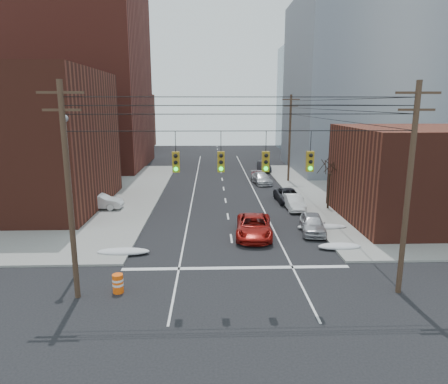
{
  "coord_description": "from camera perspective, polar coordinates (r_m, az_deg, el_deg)",
  "views": [
    {
      "loc": [
        -1.5,
        -16.41,
        9.89
      ],
      "look_at": [
        -0.46,
        14.62,
        3.0
      ],
      "focal_mm": 32.0,
      "sensor_mm": 36.0,
      "label": 1
    }
  ],
  "objects": [
    {
      "name": "building_brick_far",
      "position": [
        93.75,
        -17.3,
        9.58
      ],
      "size": [
        22.0,
        18.0,
        12.0
      ],
      "primitive_type": "cube",
      "color": "#532319",
      "rests_on": "ground"
    },
    {
      "name": "red_pickup",
      "position": [
        30.41,
        4.3,
        -4.93
      ],
      "size": [
        3.14,
        5.92,
        1.58
      ],
      "primitive_type": "imported",
      "rotation": [
        0.0,
        0.0,
        -0.09
      ],
      "color": "maroon",
      "rests_on": "ground"
    },
    {
      "name": "utility_pole_far",
      "position": [
        51.55,
        9.37,
        7.78
      ],
      "size": [
        2.2,
        0.28,
        11.0
      ],
      "color": "#473323",
      "rests_on": "ground"
    },
    {
      "name": "snow_east_far",
      "position": [
        33.13,
        13.81,
        -4.85
      ],
      "size": [
        4.0,
        1.08,
        0.42
      ],
      "primitive_type": "ellipsoid",
      "color": "silver",
      "rests_on": "ground"
    },
    {
      "name": "building_storefront",
      "position": [
        38.27,
        28.77,
        2.11
      ],
      "size": [
        16.0,
        12.0,
        8.0
      ],
      "primitive_type": "cube",
      "color": "#532319",
      "rests_on": "ground"
    },
    {
      "name": "building_glass",
      "position": [
        90.1,
        14.91,
        12.81
      ],
      "size": [
        20.0,
        18.0,
        22.0
      ],
      "primitive_type": "cube",
      "color": "gray",
      "rests_on": "ground"
    },
    {
      "name": "building_office",
      "position": [
        64.87,
        19.96,
        14.1
      ],
      "size": [
        22.0,
        20.0,
        25.0
      ],
      "primitive_type": "cube",
      "color": "gray",
      "rests_on": "ground"
    },
    {
      "name": "bare_tree",
      "position": [
        38.8,
        14.73,
        0.85
      ],
      "size": [
        2.09,
        2.2,
        4.93
      ],
      "color": "black",
      "rests_on": "ground"
    },
    {
      "name": "parked_car_e",
      "position": [
        52.69,
        4.99,
        2.38
      ],
      "size": [
        1.77,
        3.98,
        1.33
      ],
      "primitive_type": "imported",
      "rotation": [
        0.0,
        0.0,
        0.05
      ],
      "color": "maroon",
      "rests_on": "ground"
    },
    {
      "name": "construction_barrel",
      "position": [
        22.53,
        -14.91,
        -12.48
      ],
      "size": [
        0.76,
        0.76,
        1.03
      ],
      "rotation": [
        0.0,
        0.0,
        0.38
      ],
      "color": "#FF580D",
      "rests_on": "ground"
    },
    {
      "name": "utility_pole_right",
      "position": [
        22.21,
        24.88,
        0.69
      ],
      "size": [
        2.2,
        0.28,
        11.0
      ],
      "color": "#473323",
      "rests_on": "ground"
    },
    {
      "name": "snow_nw",
      "position": [
        27.82,
        -14.18,
        -8.25
      ],
      "size": [
        3.5,
        1.08,
        0.42
      ],
      "primitive_type": "ellipsoid",
      "color": "silver",
      "rests_on": "ground"
    },
    {
      "name": "lot_car_d",
      "position": [
        47.72,
        -23.94,
        0.58
      ],
      "size": [
        4.58,
        2.04,
        1.53
      ],
      "primitive_type": "imported",
      "rotation": [
        0.0,
        0.0,
        1.62
      ],
      "color": "silver",
      "rests_on": "sidewalk_nw"
    },
    {
      "name": "ground",
      "position": [
        19.21,
        2.99,
        -18.48
      ],
      "size": [
        160.0,
        160.0,
        0.0
      ],
      "primitive_type": "plane",
      "color": "black",
      "rests_on": "ground"
    },
    {
      "name": "parked_car_c",
      "position": [
        41.32,
        9.16,
        -0.52
      ],
      "size": [
        2.5,
        5.04,
        1.37
      ],
      "primitive_type": "imported",
      "rotation": [
        0.0,
        0.0,
        0.05
      ],
      "color": "black",
      "rests_on": "ground"
    },
    {
      "name": "lot_car_b",
      "position": [
        44.98,
        -20.47,
        0.07
      ],
      "size": [
        5.17,
        3.31,
        1.33
      ],
      "primitive_type": "imported",
      "rotation": [
        0.0,
        0.0,
        1.32
      ],
      "color": "#A2A3A7",
      "rests_on": "sidewalk_nw"
    },
    {
      "name": "building_brick_tall",
      "position": [
        68.42,
        -21.99,
        15.93
      ],
      "size": [
        24.0,
        20.0,
        30.0
      ],
      "primitive_type": "cube",
      "color": "maroon",
      "rests_on": "ground"
    },
    {
      "name": "lot_car_c",
      "position": [
        40.36,
        -23.35,
        -1.59
      ],
      "size": [
        4.62,
        3.01,
        1.25
      ],
      "primitive_type": "imported",
      "rotation": [
        0.0,
        0.0,
        1.25
      ],
      "color": "black",
      "rests_on": "sidewalk_nw"
    },
    {
      "name": "parked_car_b",
      "position": [
        38.6,
        9.96,
        -1.45
      ],
      "size": [
        1.58,
        4.28,
        1.4
      ],
      "primitive_type": "imported",
      "rotation": [
        0.0,
        0.0,
        0.02
      ],
      "color": "white",
      "rests_on": "ground"
    },
    {
      "name": "traffic_signals",
      "position": [
        19.63,
        2.77,
        4.53
      ],
      "size": [
        17.0,
        0.42,
        2.02
      ],
      "color": "black",
      "rests_on": "ground"
    },
    {
      "name": "lot_car_a",
      "position": [
        39.44,
        -17.45,
        -1.28
      ],
      "size": [
        4.5,
        1.77,
        1.46
      ],
      "primitive_type": "imported",
      "rotation": [
        0.0,
        0.0,
        1.52
      ],
      "color": "silver",
      "rests_on": "sidewalk_nw"
    },
    {
      "name": "snow_ne",
      "position": [
        29.05,
        16.19,
        -7.47
      ],
      "size": [
        3.0,
        1.08,
        0.42
      ],
      "primitive_type": "ellipsoid",
      "color": "silver",
      "rests_on": "ground"
    },
    {
      "name": "utility_pole_left",
      "position": [
        21.04,
        -21.31,
        0.39
      ],
      "size": [
        2.2,
        0.28,
        11.0
      ],
      "color": "#473323",
      "rests_on": "ground"
    },
    {
      "name": "street_light",
      "position": [
        24.19,
        -21.2,
        1.3
      ],
      "size": [
        0.44,
        0.44,
        9.32
      ],
      "color": "gray",
      "rests_on": "ground"
    },
    {
      "name": "parked_car_d",
      "position": [
        50.45,
        5.36,
        1.95
      ],
      "size": [
        2.57,
        4.98,
        1.38
      ],
      "primitive_type": "imported",
      "rotation": [
        0.0,
        0.0,
        0.14
      ],
      "color": "silver",
      "rests_on": "ground"
    },
    {
      "name": "parked_car_f",
      "position": [
        59.72,
        5.73,
        3.64
      ],
      "size": [
        1.68,
        4.57,
        1.5
      ],
      "primitive_type": "imported",
      "rotation": [
        0.0,
        0.0,
        0.02
      ],
      "color": "black",
      "rests_on": "ground"
    },
    {
      "name": "parked_car_a",
      "position": [
        31.95,
        12.52,
        -4.41
      ],
      "size": [
        2.34,
        4.61,
        1.51
      ],
      "primitive_type": "imported",
      "rotation": [
        0.0,
        0.0,
        -0.13
      ],
      "color": "#B4B3B9",
      "rests_on": "ground"
    }
  ]
}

